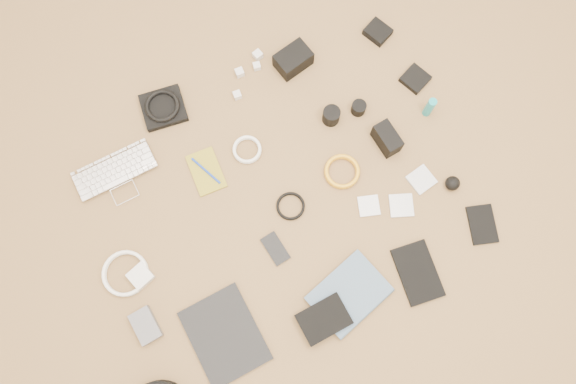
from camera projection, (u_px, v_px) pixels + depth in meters
name	position (u px, v px, depth m)	size (l,w,h in m)	color
laptop	(120.00, 181.00, 1.95)	(0.28, 0.20, 0.02)	silver
headphone_pouch	(163.00, 108.00, 2.01)	(0.15, 0.14, 0.03)	black
headphones	(162.00, 106.00, 1.99)	(0.12, 0.12, 0.02)	black
charger_a	(240.00, 72.00, 2.05)	(0.03, 0.03, 0.03)	silver
charger_b	(257.00, 66.00, 2.06)	(0.03, 0.03, 0.02)	silver
charger_c	(258.00, 55.00, 2.06)	(0.03, 0.03, 0.03)	silver
charger_d	(237.00, 95.00, 2.03)	(0.03, 0.03, 0.03)	silver
dslr_camera	(293.00, 60.00, 2.04)	(0.13, 0.09, 0.07)	black
lens_pouch	(378.00, 32.00, 2.09)	(0.08, 0.09, 0.03)	black
notebook_olive	(206.00, 171.00, 1.97)	(0.10, 0.16, 0.01)	olive
pen_blue	(206.00, 171.00, 1.96)	(0.01, 0.01, 0.14)	#1535AF
cable_white_a	(247.00, 150.00, 1.98)	(0.10, 0.10, 0.01)	white
lens_a	(331.00, 116.00, 1.99)	(0.06, 0.06, 0.07)	black
lens_b	(359.00, 108.00, 2.00)	(0.05, 0.05, 0.05)	black
card_reader	(415.00, 79.00, 2.04)	(0.09, 0.09, 0.02)	black
power_brick	(141.00, 276.00, 1.87)	(0.07, 0.07, 0.03)	silver
cable_white_b	(126.00, 274.00, 1.88)	(0.16, 0.16, 0.01)	white
cable_black	(291.00, 206.00, 1.94)	(0.10, 0.10, 0.01)	black
cable_yellow	(342.00, 172.00, 1.96)	(0.12, 0.12, 0.01)	gold
flash	(387.00, 139.00, 1.96)	(0.06, 0.11, 0.08)	black
lens_cleaner	(429.00, 107.00, 1.97)	(0.03, 0.03, 0.10)	teal
battery_charger	(146.00, 326.00, 1.83)	(0.07, 0.11, 0.03)	#59595E
tablet	(225.00, 336.00, 1.83)	(0.21, 0.28, 0.01)	black
phone	(275.00, 249.00, 1.90)	(0.06, 0.11, 0.01)	black
filter_case_left	(369.00, 206.00, 1.94)	(0.07, 0.07, 0.01)	silver
filter_case_mid	(401.00, 206.00, 1.94)	(0.08, 0.08, 0.01)	silver
filter_case_right	(421.00, 180.00, 1.96)	(0.08, 0.08, 0.01)	silver
air_blower	(452.00, 183.00, 1.94)	(0.05, 0.05, 0.05)	black
drive_case	(324.00, 319.00, 1.83)	(0.16, 0.11, 0.04)	black
paperback	(368.00, 315.00, 1.84)	(0.18, 0.24, 0.02)	#475F79
notebook_black_a	(418.00, 273.00, 1.88)	(0.12, 0.20, 0.01)	black
notebook_black_b	(482.00, 224.00, 1.92)	(0.09, 0.13, 0.01)	black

